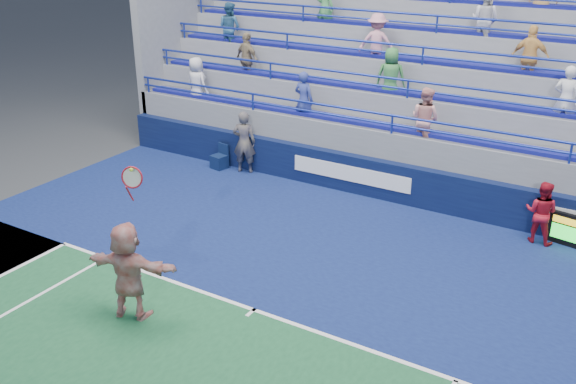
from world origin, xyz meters
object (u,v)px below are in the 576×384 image
Objects in this scene: serve_speed_board at (574,232)px; line_judge at (244,142)px; tennis_player at (128,271)px; ball_girl at (541,212)px; judge_chair at (220,161)px.

serve_speed_board is 0.60× the size of line_judge.
tennis_player reaches higher than ball_girl.
serve_speed_board is 0.75× the size of ball_girl.
serve_speed_board reaches higher than judge_chair.
line_judge is 8.68m from ball_girl.
serve_speed_board is at bearing -165.53° from ball_girl.
line_judge is (-2.57, 7.55, -0.04)m from tennis_player.
tennis_player reaches higher than serve_speed_board.
tennis_player is 2.06× the size of ball_girl.
line_judge is 1.24× the size of ball_girl.
line_judge reaches higher than serve_speed_board.
judge_chair is at bearing 114.78° from tennis_player.
judge_chair is (-10.29, -0.09, -0.16)m from serve_speed_board.
serve_speed_board is 10.29m from judge_chair.
tennis_player reaches higher than line_judge.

